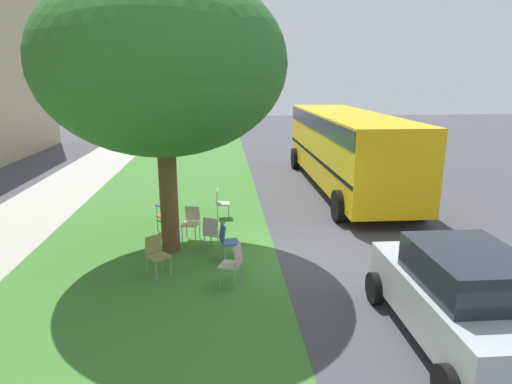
# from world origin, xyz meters

# --- Properties ---
(ground) EXTENTS (80.00, 80.00, 0.00)m
(ground) POSITION_xyz_m (0.00, 0.00, 0.00)
(ground) COLOR #424247
(grass_verge) EXTENTS (48.00, 6.00, 0.01)m
(grass_verge) POSITION_xyz_m (0.00, 3.20, 0.00)
(grass_verge) COLOR #3D752D
(grass_verge) RESTS_ON ground
(street_tree) EXTENTS (5.63, 5.63, 6.56)m
(street_tree) POSITION_xyz_m (0.59, 2.77, 4.47)
(street_tree) COLOR brown
(street_tree) RESTS_ON ground
(chair_0) EXTENTS (0.53, 0.54, 0.88)m
(chair_0) POSITION_xyz_m (-1.42, 1.28, 0.52)
(chair_0) COLOR #ADA393
(chair_0) RESTS_ON ground
(chair_1) EXTENTS (0.52, 0.51, 0.88)m
(chair_1) POSITION_xyz_m (1.38, 2.31, 0.52)
(chair_1) COLOR beige
(chair_1) RESTS_ON ground
(chair_2) EXTENTS (0.50, 0.50, 0.88)m
(chair_2) POSITION_xyz_m (-0.10, 1.39, 0.52)
(chair_2) COLOR #335184
(chair_2) RESTS_ON ground
(chair_3) EXTENTS (0.59, 0.59, 0.88)m
(chair_3) POSITION_xyz_m (-0.78, 2.92, 0.52)
(chair_3) COLOR olive
(chair_3) RESTS_ON ground
(chair_4) EXTENTS (0.56, 0.55, 0.88)m
(chair_4) POSITION_xyz_m (0.48, 1.74, 0.52)
(chair_4) COLOR #ADA393
(chair_4) RESTS_ON ground
(chair_5) EXTENTS (0.42, 0.42, 0.88)m
(chair_5) POSITION_xyz_m (3.20, 1.55, 0.52)
(chair_5) COLOR #ADA393
(chair_5) RESTS_ON ground
(chair_6) EXTENTS (0.57, 0.58, 0.88)m
(chair_6) POSITION_xyz_m (2.11, 3.02, 0.52)
(chair_6) COLOR #C64C1E
(chair_6) RESTS_ON ground
(chair_7) EXTENTS (0.59, 0.59, 0.88)m
(chair_7) POSITION_xyz_m (3.24, 3.18, 0.52)
(chair_7) COLOR #335184
(chair_7) RESTS_ON ground
(parked_car) EXTENTS (3.70, 1.92, 1.65)m
(parked_car) POSITION_xyz_m (-3.81, -2.25, 0.84)
(parked_car) COLOR #ADB2B7
(parked_car) RESTS_ON ground
(school_bus) EXTENTS (10.40, 2.80, 2.88)m
(school_bus) POSITION_xyz_m (6.53, -3.22, 1.76)
(school_bus) COLOR yellow
(school_bus) RESTS_ON ground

